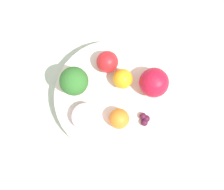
% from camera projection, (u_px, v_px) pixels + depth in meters
% --- Properties ---
extents(ground_plane, '(6.00, 6.00, 0.00)m').
position_uv_depth(ground_plane, '(112.00, 100.00, 0.71)').
color(ground_plane, gray).
extents(table_surface, '(1.20, 1.20, 0.02)m').
position_uv_depth(table_surface, '(112.00, 100.00, 0.70)').
color(table_surface, '#B2C6B2').
rests_on(table_surface, ground_plane).
extents(bowl, '(0.24, 0.24, 0.04)m').
position_uv_depth(bowl, '(112.00, 97.00, 0.67)').
color(bowl, silver).
rests_on(bowl, table_surface).
extents(broccoli, '(0.06, 0.06, 0.07)m').
position_uv_depth(broccoli, '(74.00, 81.00, 0.61)').
color(broccoli, '#8CB76B').
rests_on(broccoli, bowl).
extents(apple_red, '(0.05, 0.05, 0.05)m').
position_uv_depth(apple_red, '(107.00, 62.00, 0.64)').
color(apple_red, red).
rests_on(apple_red, bowl).
extents(apple_green, '(0.06, 0.06, 0.06)m').
position_uv_depth(apple_green, '(154.00, 83.00, 0.62)').
color(apple_green, '#B7142D').
rests_on(apple_green, bowl).
extents(orange_front, '(0.04, 0.04, 0.04)m').
position_uv_depth(orange_front, '(119.00, 119.00, 0.62)').
color(orange_front, orange).
rests_on(orange_front, bowl).
extents(orange_back, '(0.04, 0.04, 0.04)m').
position_uv_depth(orange_back, '(123.00, 79.00, 0.64)').
color(orange_back, orange).
rests_on(orange_back, bowl).
extents(grape_cluster, '(0.02, 0.03, 0.01)m').
position_uv_depth(grape_cluster, '(145.00, 119.00, 0.63)').
color(grape_cluster, '#47142D').
rests_on(grape_cluster, bowl).
extents(small_cup, '(0.06, 0.06, 0.02)m').
position_uv_depth(small_cup, '(86.00, 117.00, 0.63)').
color(small_cup, '#EA9EC6').
rests_on(small_cup, bowl).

